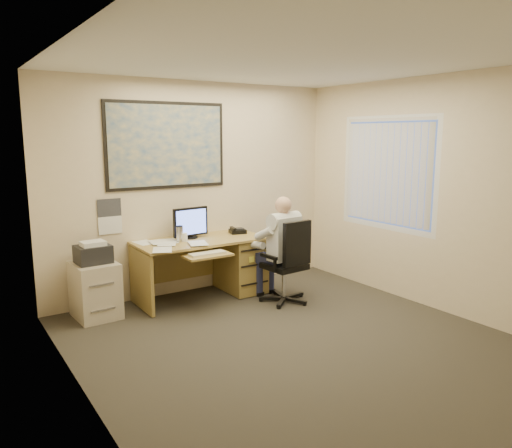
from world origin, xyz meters
TOP-DOWN VIEW (x-y plane):
  - room_shell at (0.00, 0.00)m, footprint 4.00×4.50m
  - desk at (0.20, 1.90)m, footprint 1.60×0.97m
  - world_map at (-0.38, 2.23)m, footprint 1.56×0.03m
  - wall_calendar at (-1.13, 2.24)m, footprint 0.28×0.01m
  - window_blinds at (1.97, 0.80)m, footprint 0.06×1.40m
  - filing_cabinet at (-1.43, 1.93)m, footprint 0.48×0.56m
  - office_chair at (0.65, 1.14)m, footprint 0.66×0.66m
  - person at (0.66, 1.22)m, footprint 0.63×0.83m

SIDE VIEW (x-z plane):
  - office_chair at x=0.65m, z-range -0.21..0.82m
  - filing_cabinet at x=-1.43m, z-range -0.06..0.81m
  - desk at x=0.20m, z-range -0.12..1.01m
  - person at x=0.66m, z-range 0.00..1.30m
  - wall_calendar at x=-1.13m, z-range 0.87..1.29m
  - room_shell at x=0.00m, z-range 0.00..2.70m
  - window_blinds at x=1.97m, z-range 0.90..2.20m
  - world_map at x=-0.38m, z-range 1.37..2.43m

